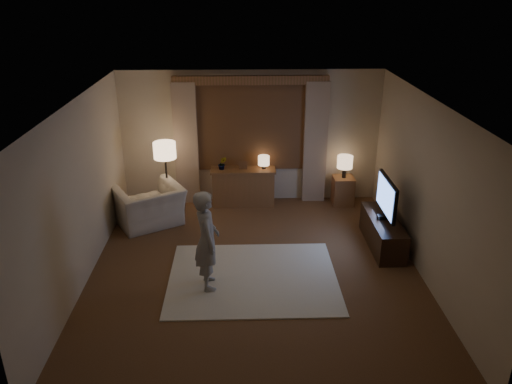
{
  "coord_description": "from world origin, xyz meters",
  "views": [
    {
      "loc": [
        -0.19,
        -6.58,
        4.11
      ],
      "look_at": [
        0.03,
        0.6,
        1.06
      ],
      "focal_mm": 35.0,
      "sensor_mm": 36.0,
      "label": 1
    }
  ],
  "objects_px": {
    "sideboard": "(243,188)",
    "person": "(207,240)",
    "tv_stand": "(383,232)",
    "side_table": "(343,191)",
    "armchair": "(149,206)"
  },
  "relations": [
    {
      "from": "side_table",
      "to": "sideboard",
      "type": "bearing_deg",
      "value": 178.55
    },
    {
      "from": "side_table",
      "to": "person",
      "type": "height_order",
      "value": "person"
    },
    {
      "from": "person",
      "to": "tv_stand",
      "type": "bearing_deg",
      "value": -78.33
    },
    {
      "from": "person",
      "to": "sideboard",
      "type": "bearing_deg",
      "value": -20.23
    },
    {
      "from": "sideboard",
      "to": "tv_stand",
      "type": "height_order",
      "value": "sideboard"
    },
    {
      "from": "side_table",
      "to": "person",
      "type": "xyz_separation_m",
      "value": [
        -2.5,
        -2.85,
        0.48
      ]
    },
    {
      "from": "sideboard",
      "to": "side_table",
      "type": "bearing_deg",
      "value": -1.45
    },
    {
      "from": "side_table",
      "to": "armchair",
      "type": "bearing_deg",
      "value": -167.85
    },
    {
      "from": "tv_stand",
      "to": "person",
      "type": "xyz_separation_m",
      "value": [
        -2.84,
        -1.12,
        0.51
      ]
    },
    {
      "from": "side_table",
      "to": "tv_stand",
      "type": "height_order",
      "value": "side_table"
    },
    {
      "from": "sideboard",
      "to": "person",
      "type": "bearing_deg",
      "value": -100.34
    },
    {
      "from": "armchair",
      "to": "tv_stand",
      "type": "relative_size",
      "value": 0.8
    },
    {
      "from": "tv_stand",
      "to": "person",
      "type": "distance_m",
      "value": 3.09
    },
    {
      "from": "person",
      "to": "side_table",
      "type": "bearing_deg",
      "value": -51.12
    },
    {
      "from": "sideboard",
      "to": "tv_stand",
      "type": "relative_size",
      "value": 0.86
    }
  ]
}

